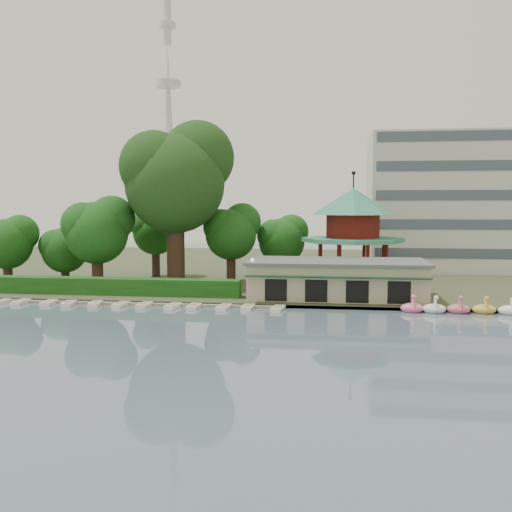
% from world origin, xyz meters
% --- Properties ---
extents(ground_plane, '(220.00, 220.00, 0.00)m').
position_xyz_m(ground_plane, '(0.00, 0.00, 0.00)').
color(ground_plane, slate).
rests_on(ground_plane, ground).
extents(shore, '(220.00, 70.00, 0.40)m').
position_xyz_m(shore, '(0.00, 52.00, 0.20)').
color(shore, '#424930').
rests_on(shore, ground).
extents(embankment, '(220.00, 0.60, 0.30)m').
position_xyz_m(embankment, '(0.00, 17.30, 0.15)').
color(embankment, gray).
rests_on(embankment, ground).
extents(dock, '(34.00, 1.60, 0.24)m').
position_xyz_m(dock, '(-12.00, 17.20, 0.12)').
color(dock, gray).
rests_on(dock, ground).
extents(boathouse, '(18.60, 9.39, 3.90)m').
position_xyz_m(boathouse, '(10.00, 21.97, 2.37)').
color(boathouse, '#BAAF8A').
rests_on(boathouse, shore).
extents(pavilion, '(12.40, 12.40, 13.50)m').
position_xyz_m(pavilion, '(12.00, 32.00, 7.48)').
color(pavilion, '#BAAF8A').
rests_on(pavilion, shore).
extents(office_building, '(38.00, 18.00, 20.00)m').
position_xyz_m(office_building, '(32.67, 49.00, 9.73)').
color(office_building, silver).
rests_on(office_building, shore).
extents(broadcast_tower, '(8.00, 8.00, 96.00)m').
position_xyz_m(broadcast_tower, '(-42.00, 140.00, 33.98)').
color(broadcast_tower, silver).
rests_on(broadcast_tower, ground).
extents(hedge, '(30.00, 2.00, 1.80)m').
position_xyz_m(hedge, '(-15.00, 20.50, 1.30)').
color(hedge, '#1C5518').
rests_on(hedge, shore).
extents(lamp_post, '(0.36, 0.36, 4.28)m').
position_xyz_m(lamp_post, '(1.50, 19.00, 3.34)').
color(lamp_post, black).
rests_on(lamp_post, shore).
extents(big_tree, '(12.99, 12.10, 19.79)m').
position_xyz_m(big_tree, '(-8.84, 28.19, 13.62)').
color(big_tree, '#3A281C').
rests_on(big_tree, shore).
extents(small_trees, '(39.71, 16.85, 10.80)m').
position_xyz_m(small_trees, '(-14.30, 30.67, 6.39)').
color(small_trees, '#3A281C').
rests_on(small_trees, shore).
extents(swan_boats, '(14.04, 2.10, 1.92)m').
position_xyz_m(swan_boats, '(23.34, 16.55, 0.40)').
color(swan_boats, pink).
rests_on(swan_boats, ground).
extents(moored_rowboats, '(32.59, 2.71, 0.36)m').
position_xyz_m(moored_rowboats, '(-11.35, 15.75, 0.18)').
color(moored_rowboats, white).
rests_on(moored_rowboats, ground).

